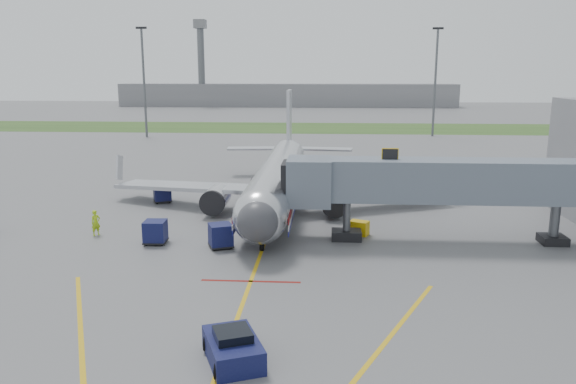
# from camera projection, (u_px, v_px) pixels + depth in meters

# --- Properties ---
(ground) EXTENTS (400.00, 400.00, 0.00)m
(ground) POSITION_uv_depth(u_px,v_px,m) (259.00, 259.00, 37.48)
(ground) COLOR #565659
(ground) RESTS_ON ground
(grass_strip) EXTENTS (300.00, 25.00, 0.01)m
(grass_strip) POSITION_uv_depth(u_px,v_px,m) (307.00, 128.00, 125.26)
(grass_strip) COLOR #2D4C1E
(grass_strip) RESTS_ON ground
(apron_markings) EXTENTS (21.52, 50.00, 0.01)m
(apron_markings) POSITION_uv_depth(u_px,v_px,m) (242.00, 304.00, 30.26)
(apron_markings) COLOR gold
(apron_markings) RESTS_ON ground
(airliner) EXTENTS (32.10, 35.67, 10.25)m
(airliner) POSITION_uv_depth(u_px,v_px,m) (278.00, 178.00, 51.80)
(airliner) COLOR silver
(airliner) RESTS_ON ground
(jet_bridge) EXTENTS (25.30, 4.00, 6.90)m
(jet_bridge) POSITION_uv_depth(u_px,v_px,m) (443.00, 182.00, 40.56)
(jet_bridge) COLOR slate
(jet_bridge) RESTS_ON ground
(light_mast_left) EXTENTS (2.00, 0.44, 20.40)m
(light_mast_left) POSITION_uv_depth(u_px,v_px,m) (144.00, 80.00, 105.48)
(light_mast_left) COLOR #595B60
(light_mast_left) RESTS_ON ground
(light_mast_right) EXTENTS (2.00, 0.44, 20.40)m
(light_mast_right) POSITION_uv_depth(u_px,v_px,m) (435.00, 80.00, 106.70)
(light_mast_right) COLOR #595B60
(light_mast_right) RESTS_ON ground
(distant_terminal) EXTENTS (120.00, 14.00, 8.00)m
(distant_terminal) POSITION_uv_depth(u_px,v_px,m) (287.00, 95.00, 203.11)
(distant_terminal) COLOR slate
(distant_terminal) RESTS_ON ground
(control_tower) EXTENTS (4.00, 4.00, 30.00)m
(control_tower) POSITION_uv_depth(u_px,v_px,m) (201.00, 57.00, 197.43)
(control_tower) COLOR #595B60
(control_tower) RESTS_ON ground
(pushback_tug) EXTENTS (3.24, 3.97, 1.43)m
(pushback_tug) POSITION_uv_depth(u_px,v_px,m) (233.00, 348.00, 24.24)
(pushback_tug) COLOR #0E0F3E
(pushback_tug) RESTS_ON ground
(baggage_cart_a) EXTENTS (2.09, 2.09, 1.72)m
(baggage_cart_a) POSITION_uv_depth(u_px,v_px,m) (221.00, 236.00, 39.85)
(baggage_cart_a) COLOR #0E0F3E
(baggage_cart_a) RESTS_ON ground
(baggage_cart_b) EXTENTS (1.65, 1.65, 1.70)m
(baggage_cart_b) POSITION_uv_depth(u_px,v_px,m) (155.00, 232.00, 40.80)
(baggage_cart_b) COLOR #0E0F3E
(baggage_cart_b) RESTS_ON ground
(baggage_cart_c) EXTENTS (2.09, 2.09, 1.71)m
(baggage_cart_c) POSITION_uv_depth(u_px,v_px,m) (162.00, 193.00, 53.75)
(baggage_cart_c) COLOR #0E0F3E
(baggage_cart_c) RESTS_ON ground
(belt_loader) EXTENTS (1.50, 4.41, 2.14)m
(belt_loader) POSITION_uv_depth(u_px,v_px,m) (253.00, 198.00, 53.18)
(belt_loader) COLOR #0E0F3E
(belt_loader) RESTS_ON ground
(ground_power_cart) EXTENTS (1.63, 1.40, 1.10)m
(ground_power_cart) POSITION_uv_depth(u_px,v_px,m) (359.00, 228.00, 43.02)
(ground_power_cart) COLOR #E7B60D
(ground_power_cart) RESTS_ON ground
(ramp_worker) EXTENTS (0.83, 0.85, 1.97)m
(ramp_worker) POSITION_uv_depth(u_px,v_px,m) (96.00, 223.00, 42.82)
(ramp_worker) COLOR #A4D418
(ramp_worker) RESTS_ON ground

